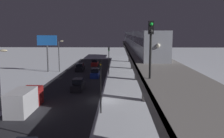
# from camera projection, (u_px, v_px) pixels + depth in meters

# --- Properties ---
(ground_plane) EXTENTS (240.00, 240.00, 0.00)m
(ground_plane) POSITION_uv_depth(u_px,v_px,m) (104.00, 100.00, 34.60)
(ground_plane) COLOR silver
(avenue_asphalt) EXTENTS (11.00, 107.07, 0.01)m
(avenue_asphalt) POSITION_uv_depth(u_px,v_px,m) (61.00, 100.00, 34.75)
(avenue_asphalt) COLOR #28282D
(avenue_asphalt) RESTS_ON ground_plane
(elevated_railway) EXTENTS (5.00, 107.07, 6.44)m
(elevated_railway) POSITION_uv_depth(u_px,v_px,m) (147.00, 62.00, 33.60)
(elevated_railway) COLOR gray
(elevated_railway) RESTS_ON ground_plane
(subway_train) EXTENTS (2.94, 74.07, 3.40)m
(subway_train) POSITION_uv_depth(u_px,v_px,m) (134.00, 38.00, 61.29)
(subway_train) COLOR #999EA8
(subway_train) RESTS_ON elevated_railway
(rail_signal) EXTENTS (0.36, 0.41, 4.00)m
(rail_signal) POSITION_uv_depth(u_px,v_px,m) (151.00, 40.00, 16.64)
(rail_signal) COLOR black
(rail_signal) RESTS_ON elevated_railway
(sedan_black) EXTENTS (1.91, 4.53, 1.97)m
(sedan_black) POSITION_uv_depth(u_px,v_px,m) (80.00, 68.00, 60.58)
(sedan_black) COLOR black
(sedan_black) RESTS_ON ground_plane
(sedan_blue) EXTENTS (1.80, 4.34, 1.97)m
(sedan_blue) POSITION_uv_depth(u_px,v_px,m) (95.00, 74.00, 52.29)
(sedan_blue) COLOR navy
(sedan_blue) RESTS_ON ground_plane
(sedan_black_2) EXTENTS (1.80, 4.18, 1.97)m
(sedan_black_2) POSITION_uv_depth(u_px,v_px,m) (78.00, 85.00, 40.61)
(sedan_black_2) COLOR black
(sedan_black_2) RESTS_ON ground_plane
(sedan_red) EXTENTS (1.80, 4.28, 1.97)m
(sedan_red) POSITION_uv_depth(u_px,v_px,m) (95.00, 63.00, 70.06)
(sedan_red) COLOR #A51E1E
(sedan_red) RESTS_ON ground_plane
(box_truck) EXTENTS (2.40, 7.40, 2.80)m
(box_truck) POSITION_uv_depth(u_px,v_px,m) (25.00, 100.00, 29.92)
(box_truck) COLOR #A51E1E
(box_truck) RESTS_ON ground_plane
(traffic_light_near) EXTENTS (0.32, 0.44, 6.40)m
(traffic_light_near) POSITION_uv_depth(u_px,v_px,m) (101.00, 79.00, 28.55)
(traffic_light_near) COLOR #2D2D2D
(traffic_light_near) RESTS_ON ground_plane
(traffic_light_mid) EXTENTS (0.32, 0.44, 6.40)m
(traffic_light_mid) POSITION_uv_depth(u_px,v_px,m) (109.00, 57.00, 53.83)
(traffic_light_mid) COLOR #2D2D2D
(traffic_light_mid) RESTS_ON ground_plane
(commercial_billboard) EXTENTS (4.80, 0.36, 8.90)m
(commercial_billboard) POSITION_uv_depth(u_px,v_px,m) (47.00, 44.00, 58.54)
(commercial_billboard) COLOR #4C4C51
(commercial_billboard) RESTS_ON ground_plane
(street_lamp_near) EXTENTS (1.35, 0.44, 7.65)m
(street_lamp_near) POSITION_uv_depth(u_px,v_px,m) (1.00, 73.00, 29.23)
(street_lamp_near) COLOR #38383D
(street_lamp_near) RESTS_ON ground_plane
(street_lamp_far) EXTENTS (1.35, 0.44, 7.65)m
(street_lamp_far) POSITION_uv_depth(u_px,v_px,m) (60.00, 52.00, 58.87)
(street_lamp_far) COLOR #38383D
(street_lamp_far) RESTS_ON ground_plane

